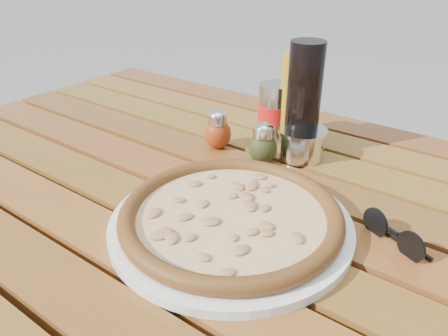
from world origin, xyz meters
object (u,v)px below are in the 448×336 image
Objects in this scene: pepper_shaker at (218,130)px; dark_bottle at (304,100)px; plate at (231,224)px; oregano_shaker at (263,144)px; soda_can at (274,112)px; olive_oil_cruet at (299,99)px; pizza at (231,215)px; parmesan_tin at (302,143)px; sunglasses at (393,235)px; table at (217,224)px.

dark_bottle is at bearing 29.49° from pepper_shaker.
oregano_shaker is at bearing 109.86° from plate.
soda_can is 0.06m from olive_oil_cruet.
dark_bottle is (-0.04, 0.29, 0.10)m from plate.
pizza is 5.15× the size of oregano_shaker.
pepper_shaker is 0.72× the size of parmesan_tin.
oregano_shaker is 0.12m from dark_bottle.
plate is 1.64× the size of dark_bottle.
sunglasses is (0.32, -0.21, -0.04)m from soda_can.
dark_bottle is (0.14, 0.08, 0.07)m from pepper_shaker.
soda_can is 1.05× the size of parmesan_tin.
oregano_shaker reaches higher than plate.
parmesan_tin is 1.05× the size of sunglasses.
parmesan_tin reaches higher than plate.
plate is 4.39× the size of pepper_shaker.
table is 12.92× the size of sunglasses.
plate is 0.23m from sunglasses.
dark_bottle is 1.83× the size of soda_can.
olive_oil_cruet is 1.94× the size of sunglasses.
sunglasses is (0.28, -0.11, -0.02)m from oregano_shaker.
table is at bearing -107.16° from parmesan_tin.
table is 0.23m from parmesan_tin.
table is 17.07× the size of pepper_shaker.
sunglasses is (0.29, 0.02, 0.09)m from table.
olive_oil_cruet is at bearing 127.20° from parmesan_tin.
sunglasses is (0.21, 0.10, -0.01)m from pizza.
pizza is at bearing 153.43° from plate.
soda_can reaches higher than pepper_shaker.
parmesan_tin is at bearing 72.84° from table.
pepper_shaker is at bearing 131.11° from pizza.
soda_can is at bearing 110.25° from pizza.
parmesan_tin is at bearing -55.87° from dark_bottle.
pizza is 0.34m from olive_oil_cruet.
oregano_shaker is at bearing 85.04° from table.
plate is 0.23m from oregano_shaker.
dark_bottle reaches higher than pizza.
soda_can is 0.39m from sunglasses.
pepper_shaker is 0.11m from oregano_shaker.
soda_can is (0.07, 0.11, 0.02)m from pepper_shaker.
table is at bearing -102.30° from dark_bottle.
olive_oil_cruet is 1.84× the size of parmesan_tin.
parmesan_tin is (0.06, 0.19, 0.11)m from table.
olive_oil_cruet reaches higher than soda_can.
pepper_shaker is at bearing 179.04° from oregano_shaker.
table is 0.20m from pepper_shaker.
soda_can reaches higher than oregano_shaker.
table is 3.31× the size of pizza.
dark_bottle is 1.93× the size of parmesan_tin.
pepper_shaker is (-0.18, 0.21, 0.02)m from pizza.
soda_can reaches higher than plate.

